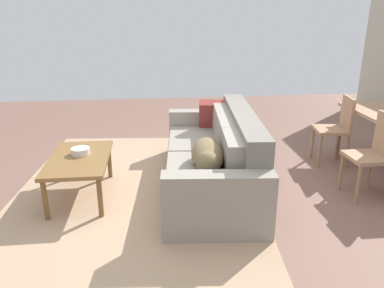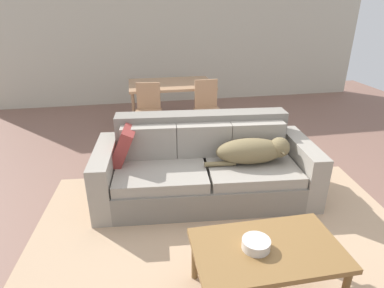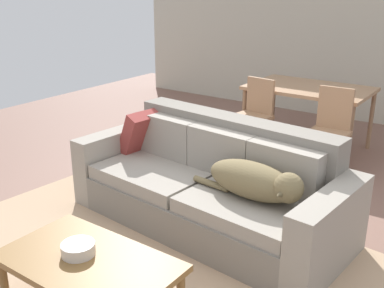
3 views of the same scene
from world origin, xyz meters
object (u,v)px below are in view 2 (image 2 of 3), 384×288
at_px(throw_pillow_by_left_arm, 124,145).
at_px(dining_chair_near_left, 149,109).
at_px(bowl_on_coffee_table, 256,244).
at_px(dining_chair_near_right, 208,107).
at_px(dog_on_left_cushion, 254,151).
at_px(coffee_table, 267,253).
at_px(couch, 205,167).
at_px(dining_table, 171,87).

height_order(throw_pillow_by_left_arm, dining_chair_near_left, dining_chair_near_left).
bearing_deg(bowl_on_coffee_table, throw_pillow_by_left_arm, 119.28).
xyz_separation_m(dining_chair_near_left, dining_chair_near_right, (0.91, -0.04, -0.00)).
bearing_deg(bowl_on_coffee_table, dog_on_left_cushion, 70.27).
bearing_deg(dining_chair_near_right, coffee_table, -97.33).
distance_m(couch, bowl_on_coffee_table, 1.48).
xyz_separation_m(dog_on_left_cushion, bowl_on_coffee_table, (-0.46, -1.29, -0.07)).
height_order(couch, dining_chair_near_right, dining_chair_near_right).
bearing_deg(throw_pillow_by_left_arm, coffee_table, -58.54).
distance_m(dog_on_left_cushion, bowl_on_coffee_table, 1.37).
height_order(dog_on_left_cushion, dining_chair_near_right, dining_chair_near_right).
distance_m(coffee_table, dining_chair_near_left, 3.20).
distance_m(dog_on_left_cushion, coffee_table, 1.36).
distance_m(couch, coffee_table, 1.48).
distance_m(coffee_table, dining_chair_near_right, 3.11).
bearing_deg(coffee_table, dining_chair_near_right, 84.69).
height_order(coffee_table, dining_chair_near_left, dining_chair_near_left).
height_order(couch, bowl_on_coffee_table, couch).
xyz_separation_m(dining_table, dining_chair_near_right, (0.49, -0.61, -0.18)).
distance_m(throw_pillow_by_left_arm, dining_table, 2.25).
bearing_deg(dining_table, throw_pillow_by_left_arm, -110.18).
xyz_separation_m(couch, throw_pillow_by_left_arm, (-0.86, 0.13, 0.28)).
height_order(dog_on_left_cushion, throw_pillow_by_left_arm, throw_pillow_by_left_arm).
distance_m(dining_table, dining_chair_near_left, 0.74).
bearing_deg(dining_table, dog_on_left_cushion, -76.42).
relative_size(couch, bowl_on_coffee_table, 12.26).
relative_size(couch, dog_on_left_cushion, 2.63).
height_order(throw_pillow_by_left_arm, coffee_table, throw_pillow_by_left_arm).
height_order(couch, throw_pillow_by_left_arm, couch).
bearing_deg(dining_chair_near_right, dining_table, 126.88).
bearing_deg(dining_chair_near_right, dining_chair_near_left, 175.74).
height_order(dining_chair_near_left, dining_chair_near_right, dining_chair_near_right).
xyz_separation_m(couch, coffee_table, (0.12, -1.47, 0.08)).
bearing_deg(throw_pillow_by_left_arm, couch, -8.39).
bearing_deg(dining_chair_near_right, dog_on_left_cushion, -89.18).
bearing_deg(coffee_table, throw_pillow_by_left_arm, 121.46).
xyz_separation_m(couch, dog_on_left_cushion, (0.50, -0.17, 0.24)).
relative_size(dining_table, dining_chair_near_right, 1.54).
distance_m(throw_pillow_by_left_arm, dining_chair_near_left, 1.58).
relative_size(couch, dining_chair_near_right, 2.66).
relative_size(throw_pillow_by_left_arm, coffee_table, 0.39).
xyz_separation_m(coffee_table, bowl_on_coffee_table, (-0.09, 0.01, 0.09)).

